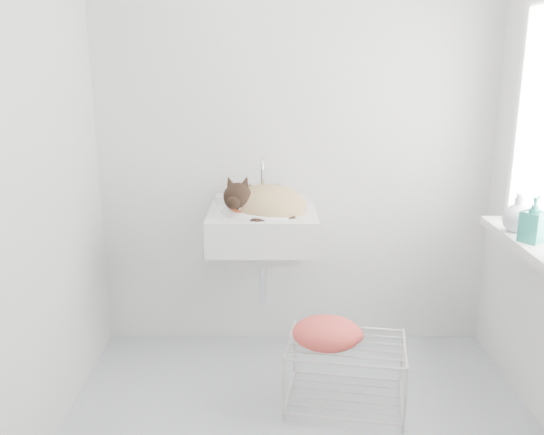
{
  "coord_description": "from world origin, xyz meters",
  "views": [
    {
      "loc": [
        -0.14,
        -2.25,
        1.63
      ],
      "look_at": [
        -0.13,
        0.5,
        0.88
      ],
      "focal_mm": 39.08,
      "sensor_mm": 36.0,
      "label": 1
    }
  ],
  "objects_px": {
    "cat": "(265,204)",
    "wire_rack": "(345,376)",
    "bottle_b": "(531,242)",
    "sink": "(262,211)",
    "bottle_c": "(516,231)"
  },
  "relations": [
    {
      "from": "cat",
      "to": "wire_rack",
      "type": "relative_size",
      "value": 0.8
    },
    {
      "from": "cat",
      "to": "bottle_b",
      "type": "bearing_deg",
      "value": -26.75
    },
    {
      "from": "bottle_b",
      "to": "sink",
      "type": "bearing_deg",
      "value": 155.61
    },
    {
      "from": "cat",
      "to": "bottle_b",
      "type": "relative_size",
      "value": 2.16
    },
    {
      "from": "cat",
      "to": "wire_rack",
      "type": "xyz_separation_m",
      "value": [
        0.39,
        -0.44,
        -0.74
      ]
    },
    {
      "from": "cat",
      "to": "bottle_b",
      "type": "distance_m",
      "value": 1.28
    },
    {
      "from": "sink",
      "to": "bottle_b",
      "type": "distance_m",
      "value": 1.3
    },
    {
      "from": "wire_rack",
      "to": "bottle_c",
      "type": "distance_m",
      "value": 1.05
    },
    {
      "from": "bottle_c",
      "to": "bottle_b",
      "type": "bearing_deg",
      "value": -90.0
    },
    {
      "from": "cat",
      "to": "bottle_b",
      "type": "xyz_separation_m",
      "value": [
        1.17,
        -0.52,
        -0.04
      ]
    },
    {
      "from": "bottle_b",
      "to": "bottle_c",
      "type": "distance_m",
      "value": 0.16
    },
    {
      "from": "wire_rack",
      "to": "bottle_b",
      "type": "relative_size",
      "value": 2.69
    },
    {
      "from": "bottle_b",
      "to": "bottle_c",
      "type": "bearing_deg",
      "value": 90.0
    },
    {
      "from": "sink",
      "to": "bottle_c",
      "type": "xyz_separation_m",
      "value": [
        1.18,
        -0.37,
        0.0
      ]
    },
    {
      "from": "bottle_c",
      "to": "cat",
      "type": "bearing_deg",
      "value": 163.11
    }
  ]
}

